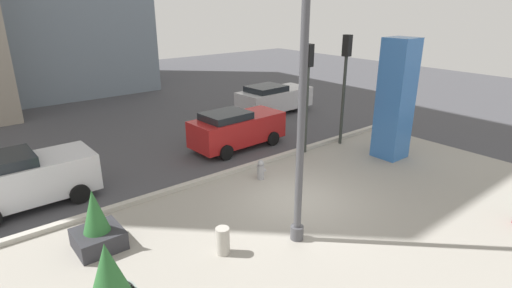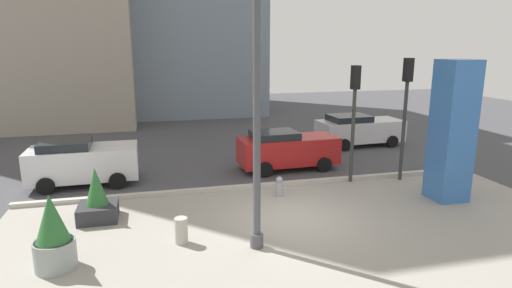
# 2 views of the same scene
# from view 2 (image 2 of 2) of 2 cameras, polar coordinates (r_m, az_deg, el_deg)

# --- Properties ---
(ground_plane) EXTENTS (60.00, 60.00, 0.00)m
(ground_plane) POSITION_cam_2_polar(r_m,az_deg,el_deg) (17.39, 0.75, -4.85)
(ground_plane) COLOR #47474C
(plaza_pavement) EXTENTS (18.00, 10.00, 0.02)m
(plaza_pavement) POSITION_cam_2_polar(r_m,az_deg,el_deg) (12.10, 8.17, -13.36)
(plaza_pavement) COLOR #9E998E
(plaza_pavement) RESTS_ON ground_plane
(curb_strip) EXTENTS (18.00, 0.24, 0.16)m
(curb_strip) POSITION_cam_2_polar(r_m,az_deg,el_deg) (16.56, 1.53, -5.50)
(curb_strip) COLOR #B7B2A8
(curb_strip) RESTS_ON ground_plane
(lamp_post) EXTENTS (0.44, 0.44, 7.46)m
(lamp_post) POSITION_cam_2_polar(r_m,az_deg,el_deg) (10.81, 0.11, 3.93)
(lamp_post) COLOR #4C4C51
(lamp_post) RESTS_ON ground_plane
(art_pillar_blue) EXTENTS (1.13, 1.13, 4.89)m
(art_pillar_blue) POSITION_cam_2_polar(r_m,az_deg,el_deg) (16.20, 24.67, 1.53)
(art_pillar_blue) COLOR #3870BC
(art_pillar_blue) RESTS_ON ground_plane
(potted_plant_by_pillar) EXTENTS (1.18, 1.18, 1.69)m
(potted_plant_by_pillar) POSITION_cam_2_polar(r_m,az_deg,el_deg) (14.30, -20.40, -7.13)
(potted_plant_by_pillar) COLOR #2D2D33
(potted_plant_by_pillar) RESTS_ON ground_plane
(potted_plant_near_right) EXTENTS (0.99, 0.99, 1.93)m
(potted_plant_near_right) POSITION_cam_2_polar(r_m,az_deg,el_deg) (11.63, -25.41, -11.07)
(potted_plant_near_right) COLOR gray
(potted_plant_near_right) RESTS_ON ground_plane
(fire_hydrant) EXTENTS (0.36, 0.26, 0.75)m
(fire_hydrant) POSITION_cam_2_polar(r_m,az_deg,el_deg) (15.51, 3.12, -5.70)
(fire_hydrant) COLOR #99999E
(fire_hydrant) RESTS_ON ground_plane
(concrete_bollard) EXTENTS (0.36, 0.36, 0.75)m
(concrete_bollard) POSITION_cam_2_polar(r_m,az_deg,el_deg) (12.17, -9.94, -11.32)
(concrete_bollard) COLOR #B2ADA3
(concrete_bollard) RESTS_ON ground_plane
(traffic_light_far_side) EXTENTS (0.28, 0.42, 4.87)m
(traffic_light_far_side) POSITION_cam_2_polar(r_m,az_deg,el_deg) (17.76, 19.34, 5.57)
(traffic_light_far_side) COLOR #333833
(traffic_light_far_side) RESTS_ON ground_plane
(traffic_light_corner) EXTENTS (0.28, 0.42, 4.60)m
(traffic_light_corner) POSITION_cam_2_polar(r_m,az_deg,el_deg) (16.95, 12.95, 5.08)
(traffic_light_corner) COLOR #333833
(traffic_light_corner) RESTS_ON ground_plane
(car_intersection) EXTENTS (4.65, 2.25, 1.69)m
(car_intersection) POSITION_cam_2_polar(r_m,az_deg,el_deg) (23.80, 13.54, 1.89)
(car_intersection) COLOR silver
(car_intersection) RESTS_ON ground_plane
(car_far_lane) EXTENTS (4.07, 2.11, 1.80)m
(car_far_lane) POSITION_cam_2_polar(r_m,az_deg,el_deg) (17.98, -22.12, -2.16)
(car_far_lane) COLOR silver
(car_far_lane) RESTS_ON ground_plane
(car_passing_lane) EXTENTS (4.37, 2.07, 1.72)m
(car_passing_lane) POSITION_cam_2_polar(r_m,az_deg,el_deg) (18.77, 4.14, -0.70)
(car_passing_lane) COLOR red
(car_passing_lane) RESTS_ON ground_plane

